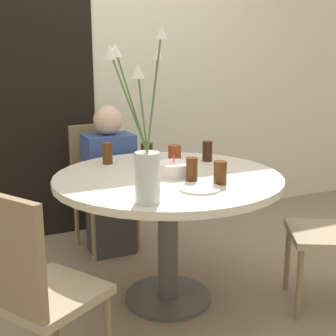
# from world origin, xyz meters

# --- Properties ---
(ground_plane) EXTENTS (16.00, 16.00, 0.00)m
(ground_plane) POSITION_xyz_m (0.00, 0.00, 0.00)
(ground_plane) COLOR #89755B
(wall_back) EXTENTS (8.00, 0.05, 2.60)m
(wall_back) POSITION_xyz_m (0.00, 1.36, 1.30)
(wall_back) COLOR beige
(wall_back) RESTS_ON ground_plane
(doorway_panel) EXTENTS (0.90, 0.01, 2.05)m
(doorway_panel) POSITION_xyz_m (-0.48, 1.33, 1.02)
(doorway_panel) COLOR black
(doorway_panel) RESTS_ON ground_plane
(dining_table) EXTENTS (1.27, 1.27, 0.76)m
(dining_table) POSITION_xyz_m (0.00, 0.00, 0.63)
(dining_table) COLOR beige
(dining_table) RESTS_ON ground_plane
(chair_near_front) EXTENTS (0.44, 0.44, 0.91)m
(chair_near_front) POSITION_xyz_m (-0.10, 0.96, 0.52)
(chair_near_front) COLOR #9E896B
(chair_near_front) RESTS_ON ground_plane
(chair_right_flank) EXTENTS (0.55, 0.55, 0.91)m
(chair_right_flank) POSITION_xyz_m (-0.83, -0.50, 0.52)
(chair_right_flank) COLOR #9E896B
(chair_right_flank) RESTS_ON ground_plane
(birthday_cake) EXTENTS (0.20, 0.20, 0.12)m
(birthday_cake) POSITION_xyz_m (0.03, -0.01, 0.80)
(birthday_cake) COLOR white
(birthday_cake) RESTS_ON dining_table
(flower_vase) EXTENTS (0.23, 0.23, 0.76)m
(flower_vase) POSITION_xyz_m (-0.31, -0.41, 1.00)
(flower_vase) COLOR silver
(flower_vase) RESTS_ON dining_table
(side_plate) EXTENTS (0.21, 0.21, 0.01)m
(side_plate) POSITION_xyz_m (0.02, -0.33, 0.77)
(side_plate) COLOR silver
(side_plate) RESTS_ON dining_table
(drink_glass_0) EXTENTS (0.07, 0.07, 0.13)m
(drink_glass_0) POSITION_xyz_m (-0.00, 0.31, 0.83)
(drink_glass_0) COLOR #33190C
(drink_glass_0) RESTS_ON dining_table
(drink_glass_1) EXTENTS (0.06, 0.06, 0.13)m
(drink_glass_1) POSITION_xyz_m (-0.22, 0.41, 0.83)
(drink_glass_1) COLOR #51280F
(drink_glass_1) RESTS_ON dining_table
(drink_glass_2) EXTENTS (0.07, 0.07, 0.12)m
(drink_glass_2) POSITION_xyz_m (0.17, -0.28, 0.82)
(drink_glass_2) COLOR #51280F
(drink_glass_2) RESTS_ON dining_table
(drink_glass_3) EXTENTS (0.08, 0.08, 0.12)m
(drink_glass_3) POSITION_xyz_m (0.15, 0.24, 0.82)
(drink_glass_3) COLOR maroon
(drink_glass_3) RESTS_ON dining_table
(drink_glass_4) EXTENTS (0.06, 0.06, 0.12)m
(drink_glass_4) POSITION_xyz_m (0.06, -0.16, 0.82)
(drink_glass_4) COLOR #51280F
(drink_glass_4) RESTS_ON dining_table
(drink_glass_5) EXTENTS (0.06, 0.06, 0.13)m
(drink_glass_5) POSITION_xyz_m (0.37, 0.22, 0.83)
(drink_glass_5) COLOR #33190C
(drink_glass_5) RESTS_ON dining_table
(person_woman) EXTENTS (0.34, 0.24, 1.07)m
(person_woman) POSITION_xyz_m (-0.09, 0.80, 0.50)
(person_woman) COLOR #383333
(person_woman) RESTS_ON ground_plane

